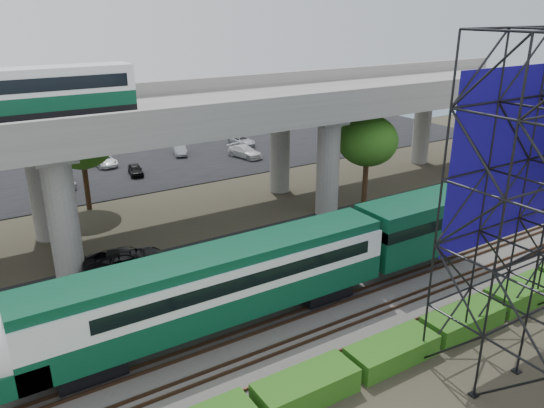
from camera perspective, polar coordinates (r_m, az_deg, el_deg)
ground at (r=28.97m, az=5.19°, el=-12.68°), size 140.00×140.00×0.00m
ballast_bed at (r=30.28m, az=2.89°, el=-10.81°), size 90.00×12.00×0.20m
service_road at (r=36.74m, az=-4.72°, el=-5.04°), size 90.00×5.00×0.08m
parking_lot at (r=57.40m, az=-15.68°, el=3.70°), size 90.00×18.00×0.08m
harbor_water at (r=78.21m, az=-20.50°, el=7.48°), size 140.00×40.00×0.03m
rail_tracks at (r=30.18m, az=2.89°, el=-10.52°), size 90.00×9.52×0.16m
commuter_train at (r=27.55m, az=-1.98°, el=-7.51°), size 29.30×3.06×4.30m
overpass at (r=38.66m, az=-9.89°, el=8.81°), size 80.00×12.00×12.40m
hedge_strip at (r=26.59m, az=12.81°, el=-15.08°), size 34.60×1.80×1.20m
trees at (r=38.16m, az=-15.19°, el=4.16°), size 40.94×16.94×7.69m
suv at (r=34.85m, az=-15.36°, el=-5.83°), size 5.59×3.40×1.45m
parked_cars at (r=57.04m, az=-14.93°, el=4.34°), size 35.64×9.49×1.28m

